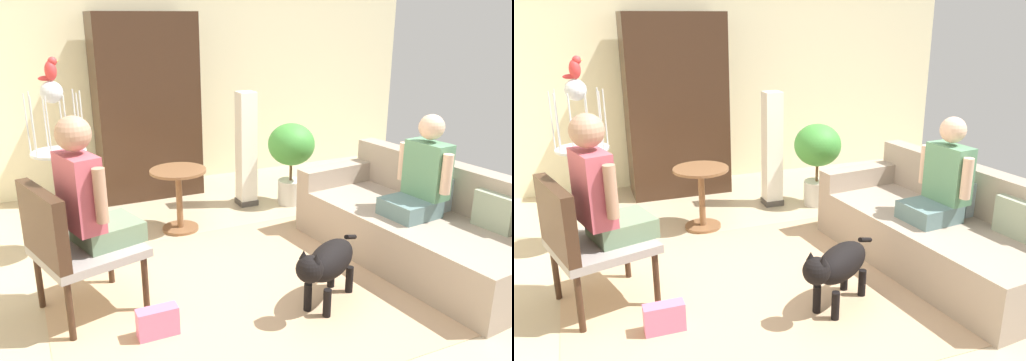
# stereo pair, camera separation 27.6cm
# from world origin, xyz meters

# --- Properties ---
(ground_plane) EXTENTS (7.60, 7.60, 0.00)m
(ground_plane) POSITION_xyz_m (0.00, 0.00, 0.00)
(ground_plane) COLOR tan
(back_wall) EXTENTS (6.94, 0.12, 2.73)m
(back_wall) POSITION_xyz_m (0.00, 2.98, 1.36)
(back_wall) COLOR beige
(back_wall) RESTS_ON ground
(area_rug) EXTENTS (3.15, 2.34, 0.01)m
(area_rug) POSITION_xyz_m (0.10, 0.04, 0.00)
(area_rug) COLOR tan
(area_rug) RESTS_ON ground
(couch) EXTENTS (1.14, 2.19, 0.79)m
(couch) POSITION_xyz_m (1.45, -0.05, 0.28)
(couch) COLOR gray
(couch) RESTS_ON ground
(armchair) EXTENTS (0.78, 0.78, 0.94)m
(armchair) POSITION_xyz_m (-1.28, 0.23, 0.55)
(armchair) COLOR #382316
(armchair) RESTS_ON ground
(person_on_couch) EXTENTS (0.49, 0.52, 0.81)m
(person_on_couch) POSITION_xyz_m (1.41, -0.08, 0.73)
(person_on_couch) COLOR slate
(person_on_armchair) EXTENTS (0.55, 0.53, 0.90)m
(person_on_armchair) POSITION_xyz_m (-1.13, 0.27, 0.84)
(person_on_armchair) COLOR slate
(round_end_table) EXTENTS (0.52, 0.52, 0.60)m
(round_end_table) POSITION_xyz_m (-0.19, 1.37, 0.38)
(round_end_table) COLOR brown
(round_end_table) RESTS_ON ground
(dog) EXTENTS (0.76, 0.53, 0.52)m
(dog) POSITION_xyz_m (0.35, -0.37, 0.33)
(dog) COLOR black
(dog) RESTS_ON ground
(bird_cage_stand) EXTENTS (0.43, 0.43, 1.48)m
(bird_cage_stand) POSITION_xyz_m (-1.21, 1.25, 0.82)
(bird_cage_stand) COLOR silver
(bird_cage_stand) RESTS_ON ground
(parrot) EXTENTS (0.17, 0.10, 0.18)m
(parrot) POSITION_xyz_m (-1.20, 1.25, 1.57)
(parrot) COLOR red
(parrot) RESTS_ON bird_cage_stand
(potted_plant) EXTENTS (0.50, 0.50, 0.88)m
(potted_plant) POSITION_xyz_m (1.12, 1.57, 0.58)
(potted_plant) COLOR beige
(potted_plant) RESTS_ON ground
(column_lamp) EXTENTS (0.20, 0.20, 1.22)m
(column_lamp) POSITION_xyz_m (0.67, 1.75, 0.60)
(column_lamp) COLOR #4C4742
(column_lamp) RESTS_ON ground
(armoire_cabinet) EXTENTS (1.09, 0.56, 2.00)m
(armoire_cabinet) POSITION_xyz_m (-0.17, 2.57, 1.00)
(armoire_cabinet) COLOR #382316
(armoire_cabinet) RESTS_ON ground
(handbag) EXTENTS (0.26, 0.10, 0.20)m
(handbag) POSITION_xyz_m (-0.84, -0.25, 0.10)
(handbag) COLOR #D8668C
(handbag) RESTS_ON ground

